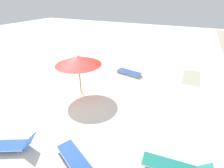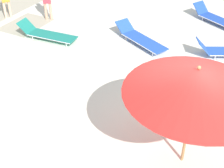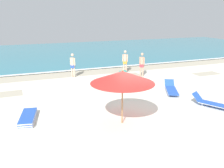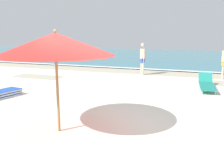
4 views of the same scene
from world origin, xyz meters
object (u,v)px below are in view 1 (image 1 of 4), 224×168
(beach_umbrella, at_px, (78,60))
(sun_lounger_under_umbrella, at_px, (7,145))
(sun_lounger_near_water_left, at_px, (176,167))
(lounger_stack, at_px, (129,73))
(sun_lounger_beside_umbrella, at_px, (78,162))

(beach_umbrella, height_order, sun_lounger_under_umbrella, beach_umbrella)
(sun_lounger_near_water_left, bearing_deg, beach_umbrella, -122.85)
(beach_umbrella, bearing_deg, lounger_stack, 154.59)
(sun_lounger_near_water_left, bearing_deg, sun_lounger_under_umbrella, -78.23)
(beach_umbrella, distance_m, sun_lounger_near_water_left, 7.12)
(sun_lounger_beside_umbrella, height_order, sun_lounger_near_water_left, sun_lounger_near_water_left)
(sun_lounger_under_umbrella, height_order, sun_lounger_beside_umbrella, sun_lounger_under_umbrella)
(sun_lounger_beside_umbrella, distance_m, sun_lounger_near_water_left, 3.36)
(beach_umbrella, distance_m, sun_lounger_beside_umbrella, 5.69)
(beach_umbrella, xyz_separation_m, sun_lounger_beside_umbrella, (4.51, 2.95, -1.83))
(sun_lounger_under_umbrella, xyz_separation_m, sun_lounger_near_water_left, (-1.78, 6.05, -0.00))
(sun_lounger_under_umbrella, relative_size, sun_lounger_beside_umbrella, 0.96)
(beach_umbrella, bearing_deg, sun_lounger_under_umbrella, 0.21)
(sun_lounger_under_umbrella, bearing_deg, lounger_stack, 141.34)
(lounger_stack, distance_m, sun_lounger_under_umbrella, 8.97)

